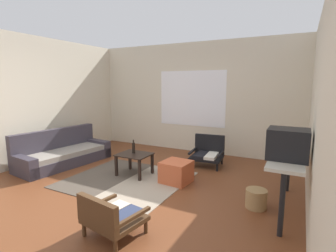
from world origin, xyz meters
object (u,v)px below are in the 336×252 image
object	(u,v)px
glass_bottle	(134,148)
armchair_striped_foreground	(110,216)
armchair_by_window	(208,152)
coffee_table	(134,158)
crt_television	(288,144)
clay_vase	(290,140)
console_shelf	(287,160)
wicker_basket	(256,199)
ottoman_orange	(176,172)
couch	(63,154)

from	to	relation	value
glass_bottle	armchair_striped_foreground	bearing A→B (deg)	-62.05
armchair_by_window	armchair_striped_foreground	world-z (taller)	armchair_by_window
coffee_table	glass_bottle	xyz separation A→B (m)	(-0.04, 0.04, 0.19)
crt_television	clay_vase	world-z (taller)	crt_television
coffee_table	armchair_striped_foreground	world-z (taller)	armchair_striped_foreground
console_shelf	wicker_basket	size ratio (longest dim) A/B	5.32
glass_bottle	wicker_basket	world-z (taller)	glass_bottle
armchair_by_window	console_shelf	xyz separation A→B (m)	(1.57, -1.39, 0.42)
coffee_table	wicker_basket	xyz separation A→B (m)	(2.23, -0.29, -0.20)
ottoman_orange	wicker_basket	bearing A→B (deg)	-13.25
armchair_striped_foreground	coffee_table	bearing A→B (deg)	117.40
coffee_table	armchair_striped_foreground	xyz separation A→B (m)	(0.91, -1.76, -0.08)
couch	console_shelf	bearing A→B (deg)	-0.05
couch	wicker_basket	world-z (taller)	couch
glass_bottle	wicker_basket	distance (m)	2.33
couch	clay_vase	world-z (taller)	clay_vase
coffee_table	clay_vase	xyz separation A→B (m)	(2.58, 0.15, 0.58)
armchair_by_window	clay_vase	distance (m)	2.01
crt_television	clay_vase	distance (m)	0.58
couch	glass_bottle	bearing A→B (deg)	6.63
coffee_table	ottoman_orange	world-z (taller)	coffee_table
glass_bottle	clay_vase	bearing A→B (deg)	2.40
console_shelf	couch	bearing A→B (deg)	179.95
clay_vase	wicker_basket	distance (m)	0.96
coffee_table	console_shelf	distance (m)	2.61
armchair_striped_foreground	clay_vase	size ratio (longest dim) A/B	2.18
armchair_striped_foreground	couch	bearing A→B (deg)	148.83
armchair_striped_foreground	wicker_basket	distance (m)	1.98
crt_television	wicker_basket	world-z (taller)	crt_television
couch	clay_vase	size ratio (longest dim) A/B	6.37
crt_television	wicker_basket	size ratio (longest dim) A/B	1.63
coffee_table	clay_vase	distance (m)	2.65
armchair_by_window	glass_bottle	world-z (taller)	glass_bottle
ottoman_orange	wicker_basket	xyz separation A→B (m)	(1.38, -0.33, -0.06)
clay_vase	glass_bottle	size ratio (longest dim) A/B	1.22
coffee_table	wicker_basket	size ratio (longest dim) A/B	2.08
coffee_table	armchair_by_window	world-z (taller)	armchair_by_window
couch	armchair_striped_foreground	xyz separation A→B (m)	(2.65, -1.60, 0.03)
crt_television	glass_bottle	world-z (taller)	crt_television
wicker_basket	glass_bottle	bearing A→B (deg)	171.76
coffee_table	ottoman_orange	bearing A→B (deg)	2.66
couch	wicker_basket	bearing A→B (deg)	-1.91
armchair_by_window	wicker_basket	xyz separation A→B (m)	(1.23, -1.52, -0.15)
armchair_striped_foreground	ottoman_orange	distance (m)	1.80
clay_vase	armchair_striped_foreground	bearing A→B (deg)	-131.13
coffee_table	console_shelf	size ratio (longest dim) A/B	0.39
glass_bottle	couch	bearing A→B (deg)	-173.37
ottoman_orange	crt_television	world-z (taller)	crt_television
coffee_table	wicker_basket	bearing A→B (deg)	-7.29
coffee_table	glass_bottle	size ratio (longest dim) A/B	2.33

